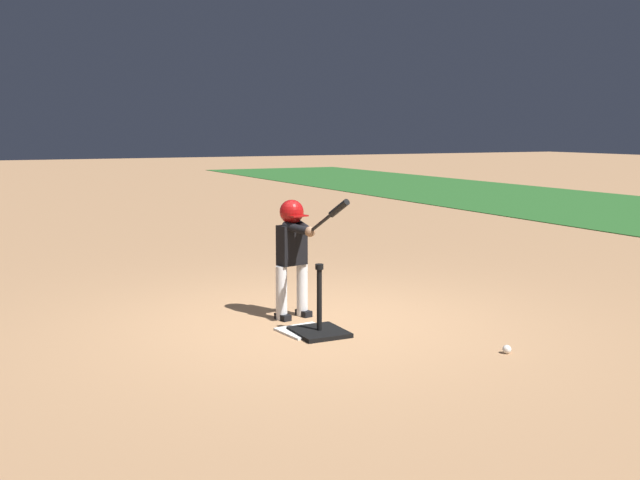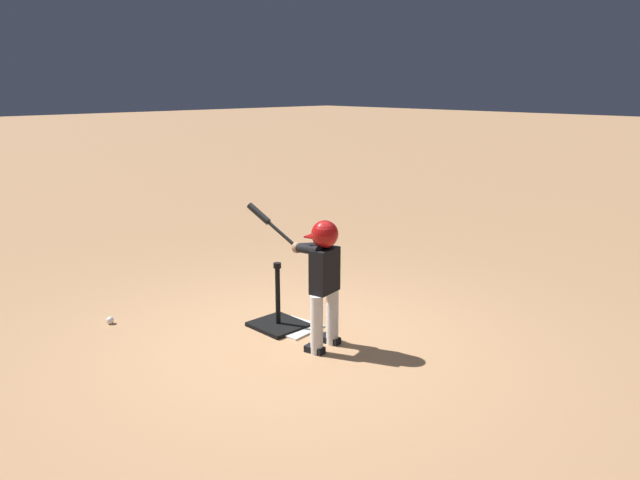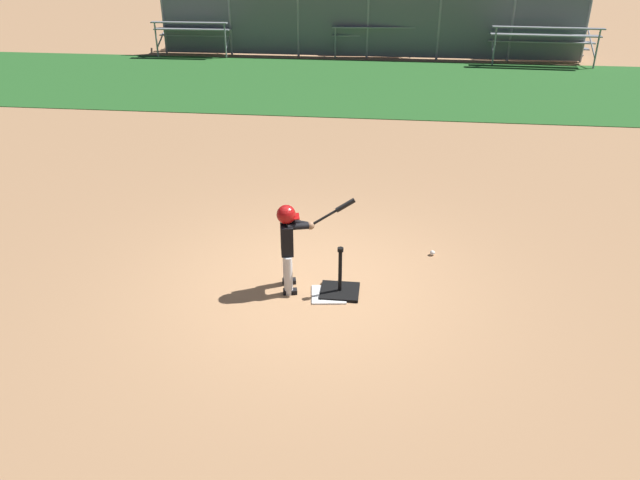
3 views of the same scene
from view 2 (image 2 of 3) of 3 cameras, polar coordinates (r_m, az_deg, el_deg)
The scene contains 5 objects.
ground_plane at distance 5.91m, azimuth -2.57°, elevation -9.33°, with size 90.00×90.00×0.00m, color #AD7F56.
home_plate at distance 6.21m, azimuth -2.44°, elevation -8.00°, with size 0.44×0.44×0.02m, color white.
batting_tee at distance 6.24m, azimuth -3.84°, elevation -7.29°, with size 0.50×0.45×0.66m.
batter_child at distance 5.53m, azimuth 0.14°, elevation -2.55°, with size 0.98×0.40×1.26m.
baseball at distance 6.66m, azimuth -18.64°, elevation -6.97°, with size 0.07×0.07×0.07m, color white.
Camera 2 is at (-4.07, 3.58, 2.35)m, focal length 35.00 mm.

